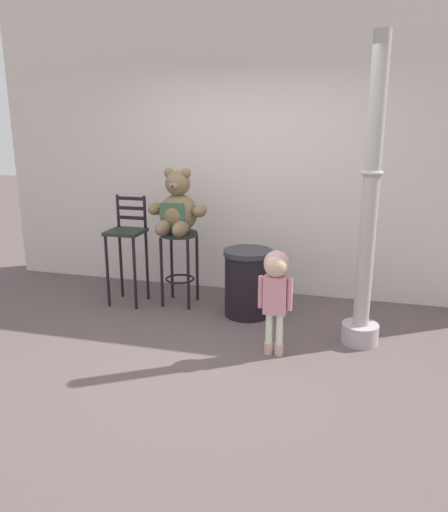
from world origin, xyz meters
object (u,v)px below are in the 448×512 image
object	(u,v)px
bar_stool_with_teddy	(179,253)
teddy_bear	(177,209)
child_walking	(276,281)
bar_chair_empty	(127,241)
trash_bin	(248,283)
lamppost	(367,232)

from	to	relation	value
bar_stool_with_teddy	teddy_bear	size ratio (longest dim) A/B	1.19
bar_stool_with_teddy	child_walking	bearing A→B (deg)	-38.63
bar_chair_empty	trash_bin	bearing A→B (deg)	-1.36
trash_bin	bar_chair_empty	bearing A→B (deg)	178.64
bar_stool_with_teddy	child_walking	size ratio (longest dim) A/B	0.88
bar_stool_with_teddy	bar_chair_empty	world-z (taller)	bar_chair_empty
bar_stool_with_teddy	bar_chair_empty	xyz separation A→B (m)	(-0.55, -0.10, 0.12)
child_walking	bar_stool_with_teddy	bearing A→B (deg)	145.74
trash_bin	bar_stool_with_teddy	bearing A→B (deg)	170.38
bar_stool_with_teddy	lamppost	distance (m)	2.02
trash_bin	bar_chair_empty	distance (m)	1.38
teddy_bear	trash_bin	size ratio (longest dim) A/B	0.97
bar_stool_with_teddy	lamppost	world-z (taller)	lamppost
child_walking	bar_chair_empty	size ratio (longest dim) A/B	0.78
teddy_bear	lamppost	bearing A→B (deg)	-14.64
lamppost	teddy_bear	bearing A→B (deg)	165.36
bar_stool_with_teddy	trash_bin	distance (m)	0.82
teddy_bear	child_walking	world-z (taller)	teddy_bear
teddy_bear	bar_chair_empty	bearing A→B (deg)	-172.86
child_walking	bar_chair_empty	bearing A→B (deg)	158.30
bar_stool_with_teddy	trash_bin	xyz separation A→B (m)	(0.78, -0.13, -0.22)
teddy_bear	trash_bin	world-z (taller)	teddy_bear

